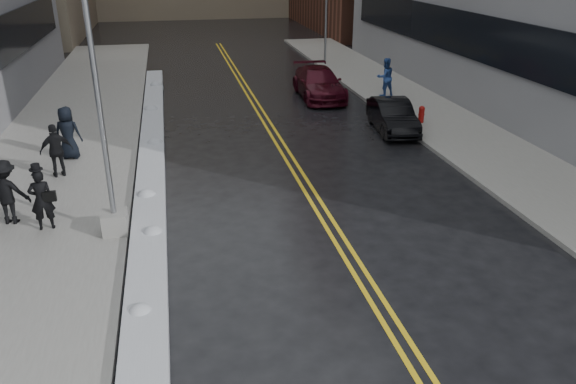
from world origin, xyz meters
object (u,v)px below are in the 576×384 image
car_black (393,116)px  pedestrian_fedora (42,200)px  pedestrian_d (57,151)px  car_maroon (319,83)px  pedestrian_c (68,133)px  lamppost (105,148)px  traffic_signal (326,12)px  pedestrian_e (7,192)px  pedestrian_east (385,77)px  fire_hydrant (422,113)px

car_black → pedestrian_fedora: bearing=-144.7°
pedestrian_d → car_maroon: 14.57m
pedestrian_c → car_maroon: pedestrian_c is taller
lamppost → pedestrian_fedora: (-1.86, 0.65, -1.53)m
pedestrian_fedora → car_maroon: pedestrian_fedora is taller
car_maroon → traffic_signal: bearing=74.7°
pedestrian_e → pedestrian_d: bearing=-93.2°
pedestrian_e → car_maroon: pedestrian_e is taller
pedestrian_fedora → pedestrian_east: pedestrian_east is taller
lamppost → car_black: lamppost is taller
traffic_signal → car_black: (-1.04, -14.49, -2.74)m
pedestrian_fedora → pedestrian_e: (-0.99, 0.59, 0.06)m
fire_hydrant → car_black: (-1.54, -0.49, 0.12)m
pedestrian_c → pedestrian_d: pedestrian_c is taller
fire_hydrant → pedestrian_c: bearing=-173.5°
pedestrian_east → traffic_signal: bearing=-94.1°
pedestrian_d → pedestrian_east: pedestrian_east is taller
lamppost → pedestrian_fedora: 2.50m
pedestrian_fedora → pedestrian_c: pedestrian_c is taller
pedestrian_c → pedestrian_d: bearing=100.7°
pedestrian_east → car_black: 5.68m
traffic_signal → pedestrian_d: bearing=-128.6°
pedestrian_fedora → lamppost: bearing=152.5°
car_maroon → car_black: bearing=-74.0°
lamppost → pedestrian_fedora: lamppost is taller
pedestrian_d → car_maroon: size_ratio=0.34×
pedestrian_e → car_black: bearing=-145.9°
lamppost → pedestrian_e: lamppost is taller
pedestrian_fedora → pedestrian_d: pedestrian_d is taller
pedestrian_fedora → car_black: (12.63, 6.87, -0.33)m
lamppost → pedestrian_east: bearing=46.0°
lamppost → pedestrian_e: 3.44m
pedestrian_fedora → car_maroon: 17.19m
pedestrian_c → pedestrian_d: (-0.11, -1.76, -0.06)m
fire_hydrant → pedestrian_e: 16.60m
pedestrian_east → pedestrian_d: bearing=21.3°
traffic_signal → car_black: size_ratio=1.48×
pedestrian_d → pedestrian_e: size_ratio=0.98×
fire_hydrant → pedestrian_d: (-14.40, -3.39, 0.49)m
pedestrian_fedora → pedestrian_c: 5.73m
traffic_signal → pedestrian_east: (0.67, -9.09, -2.30)m
pedestrian_east → pedestrian_fedora: bearing=32.2°
traffic_signal → pedestrian_fedora: bearing=-122.6°
lamppost → pedestrian_east: (12.47, 12.91, -1.43)m
lamppost → pedestrian_fedora: bearing=160.9°
lamppost → pedestrian_d: 5.28m
pedestrian_fedora → pedestrian_d: bearing=-95.0°
fire_hydrant → car_maroon: size_ratio=0.14×
pedestrian_c → car_black: bearing=-160.6°
car_black → pedestrian_c: bearing=-168.1°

